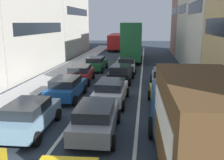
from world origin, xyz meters
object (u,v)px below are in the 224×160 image
Objects in this scene: wagon_left_lane_second at (29,116)px; sedan_left_lane_fourth at (80,73)px; hatchback_centre_lane_third at (111,91)px; bus_far_queue_secondary at (117,40)px; coupe_centre_lane_fourth at (121,73)px; sedan_centre_lane_second at (96,118)px; sedan_left_lane_fifth at (96,63)px; sedan_right_lane_behind_truck at (167,95)px; sedan_centre_lane_fifth at (126,64)px; wagon_right_lane_far at (163,77)px; removalist_box_truck at (197,123)px; bus_mid_queue_primary at (131,39)px; sedan_left_lane_third at (67,87)px.

wagon_left_lane_second is 0.99× the size of sedan_left_lane_fourth.
sedan_left_lane_fourth is (-3.39, 5.35, 0.00)m from hatchback_centre_lane_third.
wagon_left_lane_second and hatchback_centre_lane_third have the same top height.
wagon_left_lane_second is 0.41× the size of bus_far_queue_secondary.
coupe_centre_lane_fourth is 0.41× the size of bus_far_queue_secondary.
sedan_centre_lane_second is 3.20m from wagon_left_lane_second.
sedan_left_lane_fifth is at bearing 16.97° from hatchback_centre_lane_third.
sedan_left_lane_fourth is 9.03m from sedan_right_lane_behind_truck.
sedan_centre_lane_fifth is (0.16, 10.82, 0.00)m from hatchback_centre_lane_third.
sedan_left_lane_fifth is at bearing -2.18° from wagon_left_lane_second.
sedan_centre_lane_second is 15.68m from sedan_centre_lane_fifth.
sedan_centre_lane_fifth is 22.26m from bus_far_queue_secondary.
sedan_right_lane_behind_truck is at bearing 179.99° from wagon_right_lane_far.
wagon_left_lane_second is at bearing 145.65° from wagon_right_lane_far.
removalist_box_truck is 1.77× the size of sedan_centre_lane_fifth.
sedan_centre_lane_fifth is 7.10m from wagon_right_lane_far.
sedan_right_lane_behind_truck is 5.12m from wagon_right_lane_far.
sedan_centre_lane_second is 5.62m from sedan_right_lane_behind_truck.
bus_far_queue_secondary is at bearing 9.81° from coupe_centre_lane_fourth.
bus_far_queue_secondary reaches higher than sedan_centre_lane_fifth.
removalist_box_truck is 1.79× the size of sedan_centre_lane_second.
sedan_left_lane_fifth is 0.99× the size of wagon_right_lane_far.
wagon_right_lane_far is at bearing -4.44° from sedan_right_lane_behind_truck.
coupe_centre_lane_fourth is 1.01× the size of sedan_left_lane_fifth.
sedan_centre_lane_second is 24.24m from bus_mid_queue_primary.
sedan_centre_lane_second is 0.99× the size of sedan_centre_lane_fifth.
sedan_centre_lane_fifth is (3.42, 15.76, 0.00)m from wagon_left_lane_second.
hatchback_centre_lane_third is 0.41× the size of bus_far_queue_secondary.
sedan_left_lane_third and wagon_right_lane_far have the same top height.
sedan_centre_lane_fifth is 1.01× the size of wagon_right_lane_far.
sedan_centre_lane_second and sedan_left_lane_third have the same top height.
hatchback_centre_lane_third is 0.99× the size of sedan_centre_lane_fifth.
sedan_left_lane_third is at bearing 78.41° from sedan_right_lane_behind_truck.
sedan_centre_lane_second and sedan_left_lane_fifth have the same top height.
wagon_right_lane_far is at bearing -109.20° from coupe_centre_lane_fourth.
bus_far_queue_secondary reaches higher than wagon_right_lane_far.
sedan_left_lane_fourth is at bearing 177.75° from sedan_left_lane_fifth.
wagon_right_lane_far is at bearing -36.89° from hatchback_centre_lane_third.
wagon_left_lane_second is (-3.20, -0.08, 0.00)m from sedan_centre_lane_second.
sedan_centre_lane_fifth is 0.42× the size of bus_far_queue_secondary.
removalist_box_truck is 0.73× the size of bus_far_queue_secondary.
hatchback_centre_lane_third and sedan_left_lane_fourth have the same top height.
bus_far_queue_secondary reaches higher than sedan_left_lane_fifth.
wagon_left_lane_second is 24.56m from bus_mid_queue_primary.
wagon_left_lane_second is at bearing 177.93° from sedan_left_lane_third.
sedan_right_lane_behind_truck is 0.41× the size of bus_mid_queue_primary.
sedan_right_lane_behind_truck is at bearing -58.35° from wagon_left_lane_second.
bus_far_queue_secondary reaches higher than sedan_right_lane_behind_truck.
bus_far_queue_secondary is at bearing -3.61° from sedan_left_lane_fourth.
removalist_box_truck is at bearing -172.29° from bus_far_queue_secondary.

